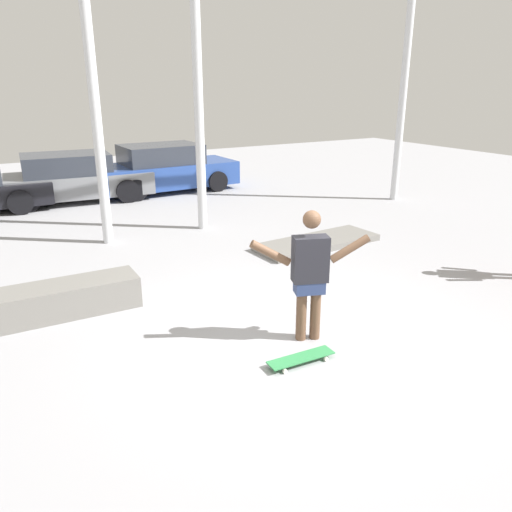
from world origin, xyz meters
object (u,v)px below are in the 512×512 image
skateboard (301,358)px  grind_box (42,303)px  skateboarder (310,271)px  parked_car_grey (72,178)px  manual_pad (317,242)px  parked_car_blue (165,169)px

skateboard → grind_box: 3.70m
skateboarder → grind_box: bearing=161.3°
skateboarder → parked_car_grey: bearing=116.3°
skateboarder → manual_pad: skateboarder is taller
parked_car_grey → parked_car_blue: 2.69m
grind_box → parked_car_blue: (4.57, 7.36, 0.44)m
grind_box → manual_pad: size_ratio=1.01×
skateboard → parked_car_grey: (-0.54, 10.16, 0.56)m
manual_pad → parked_car_grey: bearing=117.1°
skateboarder → manual_pad: size_ratio=0.65×
skateboarder → grind_box: skateboarder is taller
skateboarder → parked_car_blue: size_ratio=0.41×
skateboarder → manual_pad: 4.02m
manual_pad → parked_car_blue: bearing=96.2°
grind_box → parked_car_grey: (1.89, 7.38, 0.40)m
parked_car_grey → manual_pad: bearing=-58.1°
manual_pad → parked_car_blue: size_ratio=0.64×
parked_car_grey → parked_car_blue: bearing=4.3°
grind_box → parked_car_blue: size_ratio=0.64×
grind_box → manual_pad: 5.35m
parked_car_grey → parked_car_blue: size_ratio=1.02×
skateboarder → grind_box: 3.75m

